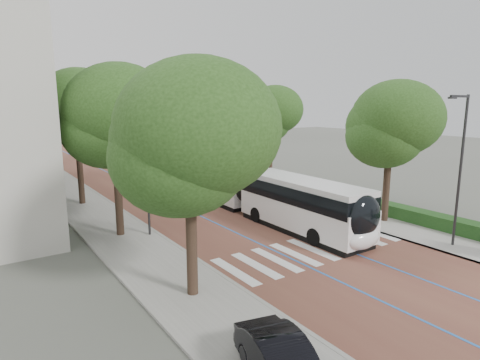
# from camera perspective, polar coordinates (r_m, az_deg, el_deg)

# --- Properties ---
(ground) EXTENTS (160.00, 160.00, 0.00)m
(ground) POSITION_cam_1_polar(r_m,az_deg,el_deg) (21.24, 11.78, -10.58)
(ground) COLOR #51544C
(ground) RESTS_ON ground
(road) EXTENTS (11.00, 140.00, 0.02)m
(road) POSITION_cam_1_polar(r_m,az_deg,el_deg) (55.96, -19.23, 2.43)
(road) COLOR brown
(road) RESTS_ON ground
(sidewalk_left) EXTENTS (4.00, 140.00, 0.12)m
(sidewalk_left) POSITION_cam_1_polar(r_m,az_deg,el_deg) (54.49, -26.84, 1.70)
(sidewalk_left) COLOR gray
(sidewalk_left) RESTS_ON ground
(sidewalk_right) EXTENTS (4.00, 140.00, 0.12)m
(sidewalk_right) POSITION_cam_1_polar(r_m,az_deg,el_deg) (58.34, -12.13, 3.18)
(sidewalk_right) COLOR gray
(sidewalk_right) RESTS_ON ground
(kerb_left) EXTENTS (0.20, 140.00, 0.14)m
(kerb_left) POSITION_cam_1_polar(r_m,az_deg,el_deg) (54.77, -24.88, 1.90)
(kerb_left) COLOR gray
(kerb_left) RESTS_ON ground
(kerb_right) EXTENTS (0.20, 140.00, 0.14)m
(kerb_right) POSITION_cam_1_polar(r_m,az_deg,el_deg) (57.65, -13.87, 3.01)
(kerb_right) COLOR gray
(kerb_right) RESTS_ON ground
(zebra_crossing) EXTENTS (10.55, 3.60, 0.01)m
(zebra_crossing) POSITION_cam_1_polar(r_m,az_deg,el_deg) (22.01, 10.25, -9.67)
(zebra_crossing) COLOR silver
(zebra_crossing) RESTS_ON ground
(lane_line_left) EXTENTS (0.12, 126.00, 0.01)m
(lane_line_left) POSITION_cam_1_polar(r_m,az_deg,el_deg) (55.56, -20.82, 2.28)
(lane_line_left) COLOR blue
(lane_line_left) RESTS_ON road
(lane_line_right) EXTENTS (0.12, 126.00, 0.01)m
(lane_line_right) POSITION_cam_1_polar(r_m,az_deg,el_deg) (56.39, -17.67, 2.60)
(lane_line_right) COLOR blue
(lane_line_right) RESTS_ON road
(hedge) EXTENTS (1.20, 14.00, 0.80)m
(hedge) POSITION_cam_1_polar(r_m,az_deg,el_deg) (28.10, 24.84, -4.92)
(hedge) COLOR #153C16
(hedge) RESTS_ON sidewalk_right
(streetlight_near) EXTENTS (1.82, 0.20, 8.00)m
(streetlight_near) POSITION_cam_1_polar(r_m,az_deg,el_deg) (23.74, 28.78, 2.60)
(streetlight_near) COLOR #29282B
(streetlight_near) RESTS_ON sidewalk_right
(streetlight_far) EXTENTS (1.82, 0.20, 8.00)m
(streetlight_far) POSITION_cam_1_polar(r_m,az_deg,el_deg) (41.39, -3.85, 6.92)
(streetlight_far) COLOR #29282B
(streetlight_far) RESTS_ON sidewalk_right
(lamp_post_left) EXTENTS (0.14, 0.14, 8.00)m
(lamp_post_left) POSITION_cam_1_polar(r_m,az_deg,el_deg) (23.35, -13.12, 1.82)
(lamp_post_left) COLOR #29282B
(lamp_post_left) RESTS_ON sidewalk_left
(trees_left) EXTENTS (6.48, 61.18, 9.64)m
(trees_left) POSITION_cam_1_polar(r_m,az_deg,el_deg) (38.31, -24.32, 8.38)
(trees_left) COLOR black
(trees_left) RESTS_ON ground
(trees_right) EXTENTS (5.65, 47.20, 8.62)m
(trees_right) POSITION_cam_1_polar(r_m,az_deg,el_deg) (40.03, -0.89, 8.64)
(trees_right) COLOR black
(trees_right) RESTS_ON ground
(lead_bus) EXTENTS (2.70, 18.42, 3.20)m
(lead_bus) POSITION_cam_1_polar(r_m,az_deg,el_deg) (27.30, 3.37, -1.94)
(lead_bus) COLOR black
(lead_bus) RESTS_ON ground
(bus_queued_0) EXTENTS (3.17, 12.51, 3.20)m
(bus_queued_0) POSITION_cam_1_polar(r_m,az_deg,el_deg) (41.34, -10.71, 2.30)
(bus_queued_0) COLOR white
(bus_queued_0) RESTS_ON ground
(bus_queued_1) EXTENTS (2.64, 12.42, 3.20)m
(bus_queued_1) POSITION_cam_1_polar(r_m,az_deg,el_deg) (52.80, -16.40, 3.89)
(bus_queued_1) COLOR white
(bus_queued_1) RESTS_ON ground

